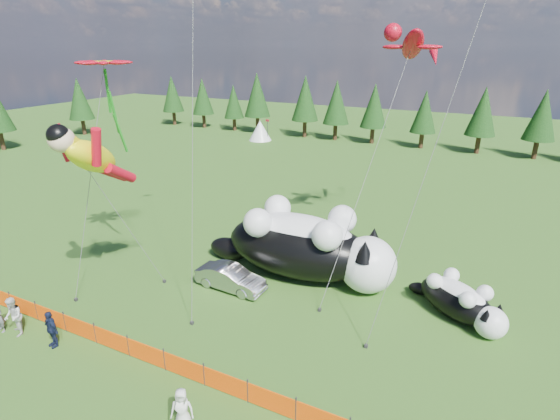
% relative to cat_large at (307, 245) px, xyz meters
% --- Properties ---
extents(ground, '(160.00, 160.00, 0.00)m').
position_rel_cat_large_xyz_m(ground, '(-3.15, -6.96, -2.02)').
color(ground, '#0D3309').
rests_on(ground, ground).
extents(safety_fence, '(22.06, 0.06, 1.10)m').
position_rel_cat_large_xyz_m(safety_fence, '(-3.15, -9.96, -1.52)').
color(safety_fence, '#262626').
rests_on(safety_fence, ground).
extents(tree_line, '(90.00, 4.00, 8.00)m').
position_rel_cat_large_xyz_m(tree_line, '(-3.15, 38.04, 1.98)').
color(tree_line, black).
rests_on(tree_line, ground).
extents(festival_tents, '(50.00, 3.20, 2.80)m').
position_rel_cat_large_xyz_m(festival_tents, '(7.85, 33.04, -0.62)').
color(festival_tents, white).
rests_on(festival_tents, ground).
extents(cat_large, '(11.79, 4.25, 4.26)m').
position_rel_cat_large_xyz_m(cat_large, '(0.00, 0.00, 0.00)').
color(cat_large, black).
rests_on(cat_large, ground).
extents(cat_small, '(4.99, 4.04, 2.05)m').
position_rel_cat_large_xyz_m(cat_small, '(8.49, -0.50, -1.05)').
color(cat_small, black).
rests_on(cat_small, ground).
extents(car, '(4.11, 1.60, 1.34)m').
position_rel_cat_large_xyz_m(car, '(-3.21, -3.16, -1.36)').
color(car, '#A2A2A6').
rests_on(car, ground).
extents(spectator_b, '(1.10, 0.94, 1.94)m').
position_rel_cat_large_xyz_m(spectator_b, '(-10.02, -11.15, -1.05)').
color(spectator_b, silver).
rests_on(spectator_b, ground).
extents(spectator_c, '(1.14, 0.74, 1.80)m').
position_rel_cat_large_xyz_m(spectator_c, '(-7.74, -10.93, -1.13)').
color(spectator_c, '#131A34').
rests_on(spectator_c, ground).
extents(spectator_e, '(0.97, 0.84, 1.68)m').
position_rel_cat_large_xyz_m(spectator_e, '(0.37, -11.99, -1.18)').
color(spectator_e, silver).
rests_on(spectator_e, ground).
extents(superhero_kite, '(5.44, 5.67, 10.11)m').
position_rel_cat_large_xyz_m(superhero_kite, '(-8.16, -6.96, 5.82)').
color(superhero_kite, '#FBED0D').
rests_on(superhero_kite, ground).
extents(gecko_kite, '(4.62, 12.69, 15.69)m').
position_rel_cat_large_xyz_m(gecko_kite, '(3.72, 6.11, 10.75)').
color(gecko_kite, red).
rests_on(gecko_kite, ground).
extents(flower_kite, '(2.76, 4.81, 12.32)m').
position_rel_cat_large_xyz_m(flower_kite, '(-9.16, -4.56, 9.79)').
color(flower_kite, red).
rests_on(flower_kite, ground).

